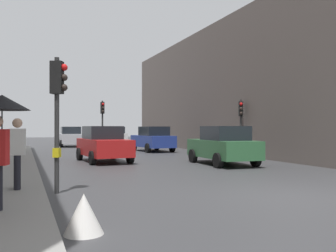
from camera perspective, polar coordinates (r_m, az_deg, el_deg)
ground_plane at (r=10.00m, az=18.17°, el=-9.99°), size 120.00×120.00×0.00m
building_facade_right at (r=30.58m, az=15.17°, el=4.78°), size 12.00×29.16×8.71m
traffic_light_near_right at (r=10.21m, az=-16.19°, el=3.83°), size 0.45×0.34×3.51m
traffic_light_mid_street at (r=22.07m, az=10.86°, el=1.26°), size 0.35×0.45×3.28m
traffic_light_far_median at (r=28.14m, az=-9.79°, el=1.46°), size 0.25×0.43×3.64m
car_silver_hatchback at (r=34.82m, az=-14.36°, el=-1.55°), size 2.09×4.24×1.76m
car_green_estate at (r=17.56m, az=8.25°, el=-2.89°), size 2.13×4.26×1.76m
car_white_compact at (r=38.00m, az=-7.99°, el=-1.44°), size 2.19×4.29×1.76m
car_blue_van at (r=26.93m, az=-2.29°, el=-1.95°), size 2.26×4.32×1.76m
car_red_sedan at (r=19.10m, az=-9.66°, el=-2.67°), size 2.27×4.33×1.76m
pedestrian_with_umbrella at (r=7.61m, az=-23.84°, el=0.85°), size 1.00×1.00×2.14m
pedestrian_with_black_backpack at (r=10.21m, az=-21.90°, el=-3.22°), size 0.61×0.36×1.77m
warning_sign_triangle at (r=6.35m, az=-12.52°, el=-12.73°), size 0.64×0.64×0.65m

